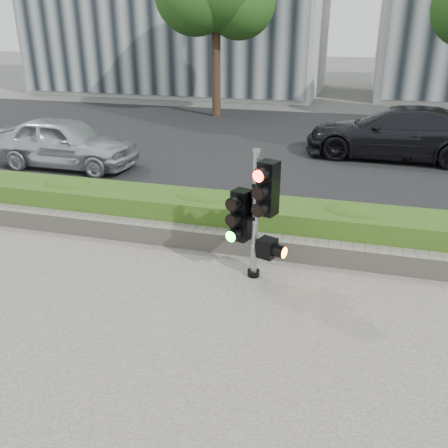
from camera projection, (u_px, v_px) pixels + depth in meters
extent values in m
plane|color=#51514C|center=(229.00, 317.00, 6.29)|extent=(120.00, 120.00, 0.00)
cube|color=black|center=(311.00, 147.00, 15.17)|extent=(60.00, 13.00, 0.02)
cube|color=gray|center=(272.00, 225.00, 9.07)|extent=(60.00, 0.25, 0.12)
cube|color=gray|center=(259.00, 245.00, 7.90)|extent=(12.00, 0.32, 0.34)
cube|color=#5C8D2B|center=(267.00, 221.00, 8.41)|extent=(12.00, 1.00, 0.68)
cylinder|color=black|center=(216.00, 67.00, 19.52)|extent=(0.36, 0.36, 4.03)
sphere|color=#153E11|center=(239.00, 2.00, 18.68)|extent=(2.88, 2.88, 2.88)
cylinder|color=black|center=(253.00, 273.00, 7.26)|extent=(0.19, 0.19, 0.09)
cylinder|color=gray|center=(255.00, 217.00, 6.91)|extent=(0.10, 0.10, 1.93)
cylinder|color=gray|center=(257.00, 151.00, 6.52)|extent=(0.12, 0.12, 0.05)
cube|color=#FF1107|center=(268.00, 188.00, 6.58)|extent=(0.31, 0.31, 0.77)
cube|color=#14E51E|center=(241.00, 215.00, 7.00)|extent=(0.31, 0.31, 0.77)
cube|color=black|center=(265.00, 197.00, 6.96)|extent=(0.31, 0.31, 0.53)
cube|color=orange|center=(267.00, 248.00, 6.99)|extent=(0.31, 0.31, 0.28)
imported|color=silver|center=(65.00, 143.00, 12.70)|extent=(3.97, 1.66, 1.34)
imported|color=black|center=(397.00, 133.00, 13.56)|extent=(5.16, 2.28, 1.47)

